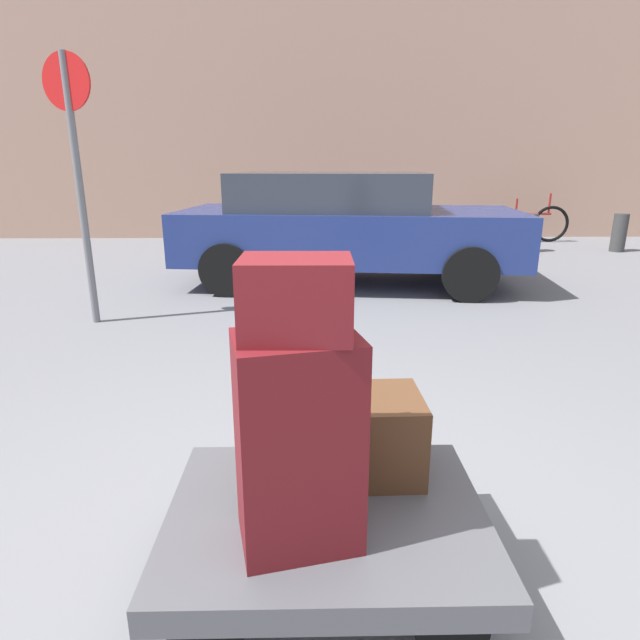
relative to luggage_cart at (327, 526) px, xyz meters
name	(u,v)px	position (x,y,z in m)	size (l,w,h in m)	color
ground_plane	(326,586)	(0.00, 0.00, -0.27)	(60.00, 60.00, 0.00)	slate
building_facade_brick	(410,12)	(2.00, 10.29, 4.20)	(24.00, 1.20, 8.93)	tan
luggage_cart	(327,526)	(0.00, 0.00, 0.00)	(1.14, 0.88, 0.34)	#4C4C51
suitcase_maroon_center	(298,443)	(-0.10, -0.14, 0.42)	(0.38, 0.28, 0.70)	maroon
duffel_bag_brown_rear_left	(340,435)	(0.06, 0.24, 0.23)	(0.63, 0.34, 0.33)	#51331E
duffel_bag_maroon_topmost_pile	(296,298)	(-0.10, -0.14, 0.89)	(0.32, 0.24, 0.23)	maroon
parked_car	(344,225)	(0.40, 5.25, 0.49)	(4.47, 2.30, 1.42)	navy
bicycle_leaning	(525,223)	(4.29, 8.97, 0.10)	(1.76, 0.14, 0.96)	black
bollard_kerb_near	(448,233)	(2.42, 7.74, 0.07)	(0.25, 0.25, 0.67)	#383838
bollard_kerb_mid	(529,233)	(3.88, 7.74, 0.07)	(0.25, 0.25, 0.67)	#383838
bollard_kerb_far	(619,233)	(5.51, 7.74, 0.07)	(0.25, 0.25, 0.67)	#383838
no_parking_sign	(77,164)	(-2.21, 3.49, 1.26)	(0.48, 0.17, 2.48)	slate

